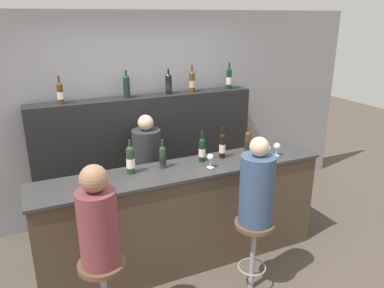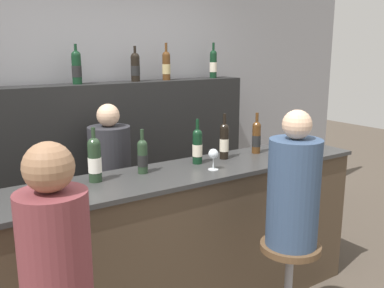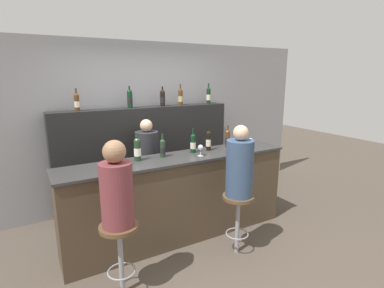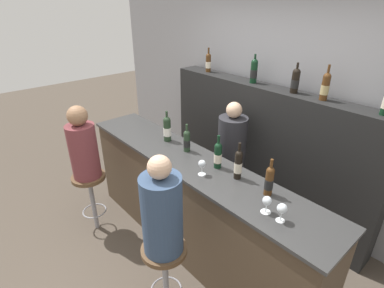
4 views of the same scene
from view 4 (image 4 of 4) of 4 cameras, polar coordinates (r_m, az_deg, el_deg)
name	(u,v)px [view 4 (image 4 of 4)]	position (r m, az deg, el deg)	size (l,w,h in m)	color
ground_plane	(174,257)	(3.43, -3.51, -20.75)	(16.00, 16.00, 0.00)	#4C4238
wall_back	(278,108)	(3.76, 16.02, 6.54)	(6.40, 0.05, 2.60)	gray
bar_counter	(192,206)	(3.18, -0.07, -11.79)	(2.98, 0.55, 1.09)	#473828
back_bar_cabinet	(262,151)	(3.77, 13.18, -1.28)	(2.79, 0.28, 1.61)	black
wine_bottle_counter_0	(167,129)	(3.22, -4.75, 2.94)	(0.08, 0.08, 0.34)	#233823
wine_bottle_counter_1	(187,141)	(3.00, -0.99, 0.67)	(0.07, 0.07, 0.29)	#233823
wine_bottle_counter_2	(218,155)	(2.71, 4.96, -2.09)	(0.07, 0.07, 0.32)	black
wine_bottle_counter_3	(238,164)	(2.57, 8.80, -3.82)	(0.07, 0.07, 0.34)	black
wine_bottle_counter_4	(269,181)	(2.42, 14.50, -6.76)	(0.07, 0.07, 0.32)	#4C2D14
wine_bottle_backbar_0	(208,62)	(4.07, 3.13, 15.27)	(0.07, 0.07, 0.31)	#4C2D14
wine_bottle_backbar_1	(254,71)	(3.58, 11.72, 13.49)	(0.08, 0.08, 0.32)	black
wine_bottle_backbar_2	(295,81)	(3.30, 19.09, 11.36)	(0.08, 0.08, 0.31)	black
wine_bottle_backbar_3	(325,86)	(3.16, 24.06, 10.02)	(0.08, 0.08, 0.34)	#4C2D14
wine_glass_0	(202,164)	(2.61, 1.93, -3.90)	(0.07, 0.07, 0.14)	silver
wine_glass_1	(267,202)	(2.25, 14.08, -10.58)	(0.08, 0.08, 0.14)	silver
wine_glass_2	(282,209)	(2.19, 16.78, -11.78)	(0.07, 0.07, 0.14)	silver
bar_stool_left	(90,188)	(3.60, -18.79, -7.90)	(0.37, 0.37, 0.73)	gray
guest_seated_left	(83,147)	(3.35, -20.06, -0.47)	(0.30, 0.30, 0.81)	brown
bar_stool_right	(165,263)	(2.62, -5.21, -21.57)	(0.37, 0.37, 0.73)	gray
guest_seated_right	(162,212)	(2.26, -5.75, -12.72)	(0.31, 0.31, 0.82)	#334766
bartender	(230,166)	(3.63, 7.33, -4.20)	(0.33, 0.33, 1.48)	#28282D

